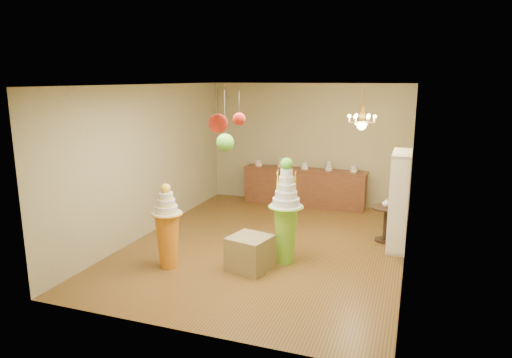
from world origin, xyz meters
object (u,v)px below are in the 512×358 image
(pedestal_orange, at_px, (168,233))
(pedestal_green, at_px, (286,220))
(round_table, at_px, (385,219))
(sideboard, at_px, (304,187))

(pedestal_orange, bearing_deg, pedestal_green, 25.10)
(round_table, bearing_deg, pedestal_orange, -143.17)
(pedestal_orange, bearing_deg, sideboard, 74.66)
(pedestal_orange, xyz_separation_m, sideboard, (1.24, 4.51, -0.12))
(sideboard, bearing_deg, pedestal_green, -81.28)
(pedestal_orange, height_order, round_table, pedestal_orange)
(pedestal_orange, bearing_deg, round_table, 36.83)
(pedestal_orange, relative_size, sideboard, 0.47)
(pedestal_orange, relative_size, round_table, 2.08)
(pedestal_green, relative_size, pedestal_orange, 1.27)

